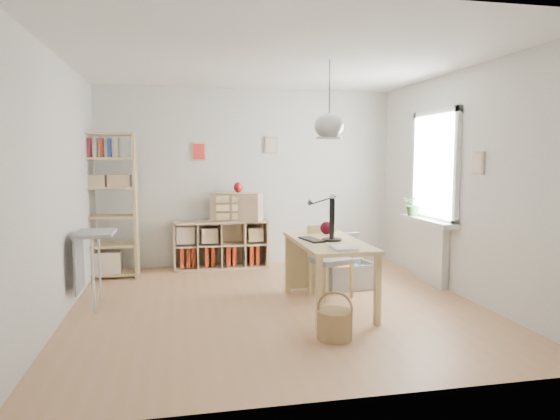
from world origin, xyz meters
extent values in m
plane|color=tan|center=(0.00, 0.00, 0.00)|extent=(4.50, 4.50, 0.00)
plane|color=white|center=(0.00, 2.25, 1.35)|extent=(4.50, 0.00, 4.50)
plane|color=white|center=(0.00, -2.25, 1.35)|extent=(4.50, 0.00, 4.50)
plane|color=white|center=(-2.25, 0.00, 1.35)|extent=(0.00, 4.50, 4.50)
plane|color=white|center=(2.25, 0.00, 1.35)|extent=(0.00, 4.50, 4.50)
plane|color=white|center=(0.00, 0.00, 2.70)|extent=(4.50, 4.50, 0.00)
cylinder|color=black|center=(0.55, -0.15, 2.36)|extent=(0.01, 0.01, 0.68)
ellipsoid|color=white|center=(0.55, -0.15, 2.00)|extent=(0.32, 0.32, 0.27)
cube|color=white|center=(2.23, 0.60, 1.55)|extent=(0.03, 1.00, 1.30)
cube|color=white|center=(2.21, 0.06, 1.55)|extent=(0.06, 0.08, 1.46)
cube|color=white|center=(2.21, 1.14, 1.55)|extent=(0.06, 0.08, 1.46)
cube|color=white|center=(2.21, 0.60, 2.24)|extent=(0.06, 1.16, 0.08)
cube|color=white|center=(2.21, 0.60, 0.86)|extent=(0.06, 1.16, 0.08)
cube|color=white|center=(2.19, 0.60, 0.40)|extent=(0.10, 0.80, 0.80)
cube|color=white|center=(2.14, 0.60, 0.83)|extent=(0.22, 1.20, 0.06)
cube|color=#D3B879|center=(0.55, -0.15, 0.73)|extent=(0.70, 1.50, 0.04)
cube|color=#D3B879|center=(0.25, -0.85, 0.35)|extent=(0.06, 0.06, 0.71)
cube|color=#D3B879|center=(0.25, 0.55, 0.35)|extent=(0.06, 0.06, 0.71)
cube|color=#D3B879|center=(0.85, -0.85, 0.35)|extent=(0.06, 0.06, 0.71)
cube|color=#D3B879|center=(0.85, 0.55, 0.35)|extent=(0.06, 0.06, 0.71)
cube|color=beige|center=(-0.45, 2.04, 0.01)|extent=(1.40, 0.38, 0.03)
cube|color=beige|center=(-0.45, 2.04, 0.70)|extent=(1.40, 0.38, 0.03)
cube|color=beige|center=(-1.14, 2.04, 0.36)|extent=(0.03, 0.38, 0.72)
cube|color=beige|center=(0.23, 2.04, 0.36)|extent=(0.03, 0.38, 0.72)
cube|color=beige|center=(-0.45, 2.22, 0.36)|extent=(1.40, 0.02, 0.72)
cube|color=#992810|center=(-1.03, 2.06, 0.19)|extent=(0.06, 0.26, 0.30)
cube|color=#992810|center=(-0.94, 2.06, 0.19)|extent=(0.05, 0.26, 0.30)
cube|color=#992810|center=(-0.86, 2.06, 0.19)|extent=(0.05, 0.26, 0.30)
cube|color=#992810|center=(-0.67, 2.06, 0.19)|extent=(0.05, 0.26, 0.30)
cube|color=#992810|center=(-0.58, 2.06, 0.19)|extent=(0.05, 0.26, 0.30)
cube|color=#992810|center=(-0.35, 2.06, 0.19)|extent=(0.06, 0.26, 0.30)
cube|color=#992810|center=(-0.26, 2.06, 0.19)|extent=(0.06, 0.26, 0.30)
cube|color=#992810|center=(0.00, 2.06, 0.19)|extent=(0.06, 0.26, 0.30)
cube|color=#992810|center=(0.09, 2.06, 0.19)|extent=(0.05, 0.26, 0.30)
cube|color=#D3B879|center=(-2.41, 1.80, 1.00)|extent=(0.04, 0.38, 2.00)
cube|color=#D3B879|center=(-1.65, 1.80, 1.00)|extent=(0.04, 0.38, 2.00)
cube|color=#D3B879|center=(-2.03, 1.80, 0.05)|extent=(0.76, 0.38, 0.03)
cube|color=#D3B879|center=(-2.03, 1.80, 0.45)|extent=(0.76, 0.38, 0.03)
cube|color=#D3B879|center=(-2.03, 1.80, 0.85)|extent=(0.76, 0.38, 0.03)
cube|color=#D3B879|center=(-2.03, 1.80, 1.25)|extent=(0.76, 0.38, 0.03)
cube|color=#D3B879|center=(-2.03, 1.80, 1.65)|extent=(0.76, 0.38, 0.03)
cube|color=#D3B879|center=(-2.03, 1.80, 1.98)|extent=(0.76, 0.38, 0.03)
cube|color=#2A479C|center=(-2.31, 1.80, 1.79)|extent=(0.04, 0.18, 0.26)
cube|color=maroon|center=(-2.23, 1.80, 1.79)|extent=(0.04, 0.18, 0.26)
cube|color=beige|center=(-2.15, 1.80, 1.79)|extent=(0.04, 0.18, 0.26)
cube|color=#992810|center=(-2.07, 1.80, 1.79)|extent=(0.04, 0.18, 0.26)
cube|color=#2A479C|center=(-1.97, 1.80, 1.79)|extent=(0.04, 0.18, 0.26)
cube|color=beige|center=(-1.87, 1.80, 1.79)|extent=(0.04, 0.18, 0.26)
cube|color=gray|center=(-1.97, 0.35, 0.83)|extent=(0.40, 0.55, 0.04)
cylinder|color=white|center=(-1.97, 0.13, 0.41)|extent=(0.03, 0.03, 0.82)
cylinder|color=white|center=(-1.97, 0.57, 0.41)|extent=(0.03, 0.03, 0.82)
cube|color=gray|center=(-2.15, 0.35, 0.50)|extent=(0.02, 0.50, 0.62)
cube|color=gray|center=(0.70, 0.23, 0.44)|extent=(0.52, 0.52, 0.06)
cube|color=#D3B879|center=(0.58, 0.01, 0.21)|extent=(0.04, 0.04, 0.41)
cube|color=#D3B879|center=(0.48, 0.34, 0.21)|extent=(0.04, 0.04, 0.41)
cube|color=#D3B879|center=(0.92, 0.11, 0.21)|extent=(0.04, 0.04, 0.41)
cube|color=#D3B879|center=(0.82, 0.45, 0.21)|extent=(0.04, 0.04, 0.41)
cube|color=#D3B879|center=(0.64, 0.41, 0.66)|extent=(0.40, 0.16, 0.37)
cylinder|color=olive|center=(0.32, -1.13, 0.13)|extent=(0.32, 0.32, 0.27)
torus|color=olive|center=(0.32, -1.13, 0.29)|extent=(0.31, 0.15, 0.33)
cube|color=silver|center=(1.04, 0.57, 0.01)|extent=(0.68, 0.51, 0.02)
cube|color=silver|center=(0.73, 0.53, 0.16)|extent=(0.08, 0.43, 0.33)
cube|color=silver|center=(1.34, 0.61, 0.16)|extent=(0.08, 0.43, 0.33)
cube|color=silver|center=(1.06, 0.36, 0.16)|extent=(0.63, 0.10, 0.33)
cube|color=silver|center=(1.01, 0.77, 0.16)|extent=(0.63, 0.10, 0.33)
cube|color=silver|center=(0.99, 0.95, 0.47)|extent=(0.65, 0.29, 0.40)
sphere|color=yellow|center=(0.89, 0.48, 0.24)|extent=(0.14, 0.14, 0.14)
sphere|color=#1861A8|center=(1.14, 0.63, 0.24)|extent=(0.14, 0.14, 0.14)
sphere|color=orange|center=(1.02, 0.54, 0.24)|extent=(0.14, 0.14, 0.14)
sphere|color=#338D3A|center=(1.22, 0.50, 0.24)|extent=(0.14, 0.14, 0.14)
cylinder|color=black|center=(0.58, -0.18, 0.76)|extent=(0.22, 0.22, 0.02)
cylinder|color=black|center=(0.58, -0.18, 0.82)|extent=(0.05, 0.05, 0.10)
cube|color=black|center=(0.58, -0.18, 1.06)|extent=(0.22, 0.55, 0.37)
cube|color=black|center=(0.37, -0.13, 0.76)|extent=(0.22, 0.41, 0.02)
cylinder|color=black|center=(0.82, 0.48, 0.77)|extent=(0.06, 0.06, 0.04)
cylinder|color=black|center=(0.82, 0.48, 0.95)|extent=(0.01, 0.01, 0.37)
cone|color=black|center=(0.50, 0.40, 1.12)|extent=(0.09, 0.06, 0.09)
sphere|color=#490916|center=(0.66, 0.27, 0.83)|extent=(0.15, 0.15, 0.15)
cube|color=white|center=(0.54, -0.71, 0.76)|extent=(0.23, 0.29, 0.03)
cube|color=beige|center=(-0.20, 2.04, 0.93)|extent=(0.80, 0.59, 0.42)
ellipsoid|color=#9E0D0F|center=(-0.19, 2.04, 1.22)|extent=(0.13, 0.13, 0.16)
imported|color=#2F6325|center=(2.12, 0.95, 1.03)|extent=(0.38, 0.35, 0.33)
camera|label=1|loc=(-1.06, -5.38, 1.66)|focal=32.00mm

